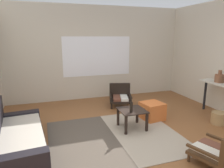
{
  "coord_description": "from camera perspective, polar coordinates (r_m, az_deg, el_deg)",
  "views": [
    {
      "loc": [
        -1.53,
        -2.99,
        1.83
      ],
      "look_at": [
        -0.17,
        1.13,
        0.84
      ],
      "focal_mm": 33.4,
      "sensor_mm": 36.0,
      "label": 1
    }
  ],
  "objects": [
    {
      "name": "area_rug",
      "position": [
        4.02,
        0.79,
        -14.08
      ],
      "size": [
        2.39,
        2.08,
        0.01
      ],
      "color": "#4C4238",
      "rests_on": "ground"
    },
    {
      "name": "armchair_striped_foreground",
      "position": [
        3.49,
        27.37,
        -15.73
      ],
      "size": [
        0.75,
        0.72,
        0.56
      ],
      "color": "#472D19",
      "rests_on": "ground"
    },
    {
      "name": "couch",
      "position": [
        3.82,
        -25.18,
        -13.29
      ],
      "size": [
        0.94,
        1.87,
        0.73
      ],
      "color": "black",
      "rests_on": "ground"
    },
    {
      "name": "clay_vase",
      "position": [
        5.42,
        27.35,
        1.48
      ],
      "size": [
        0.21,
        0.21,
        0.28
      ],
      "color": "brown",
      "rests_on": "console_shelf"
    },
    {
      "name": "ottoman_orange",
      "position": [
        4.82,
        10.94,
        -7.24
      ],
      "size": [
        0.52,
        0.52,
        0.38
      ],
      "primitive_type": "cube",
      "rotation": [
        0.0,
        0.0,
        0.16
      ],
      "color": "#D1662D",
      "rests_on": "ground"
    },
    {
      "name": "ground_plane",
      "position": [
        3.83,
        8.01,
        -15.8
      ],
      "size": [
        7.8,
        7.8,
        0.0
      ],
      "primitive_type": "plane",
      "color": "brown"
    },
    {
      "name": "coffee_table",
      "position": [
        4.24,
        5.52,
        -8.11
      ],
      "size": [
        0.52,
        0.52,
        0.4
      ],
      "color": "black",
      "rests_on": "ground"
    },
    {
      "name": "far_wall_with_window",
      "position": [
        6.26,
        -4.18,
        8.46
      ],
      "size": [
        5.6,
        0.13,
        2.7
      ],
      "color": "beige",
      "rests_on": "ground"
    },
    {
      "name": "wicker_basket",
      "position": [
        5.05,
        27.2,
        -8.31
      ],
      "size": [
        0.31,
        0.31,
        0.26
      ],
      "primitive_type": "cylinder",
      "color": "#9E7A4C",
      "rests_on": "ground"
    },
    {
      "name": "armchair_by_window",
      "position": [
        5.65,
        2.25,
        -3.24
      ],
      "size": [
        0.71,
        0.71,
        0.57
      ],
      "color": "black",
      "rests_on": "ground"
    },
    {
      "name": "glass_bottle",
      "position": [
        4.04,
        5.29,
        -6.24
      ],
      "size": [
        0.06,
        0.06,
        0.26
      ],
      "color": "black",
      "rests_on": "coffee_table"
    }
  ]
}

